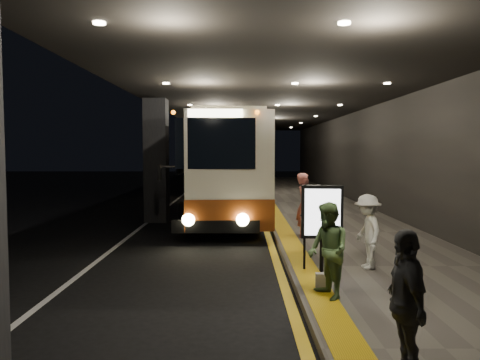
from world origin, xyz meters
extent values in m
plane|color=black|center=(0.00, 0.00, 0.00)|extent=(90.00, 90.00, 0.00)
cube|color=silver|center=(-1.80, 5.00, 0.01)|extent=(0.12, 50.00, 0.01)
cube|color=gold|center=(2.35, 5.00, 0.01)|extent=(0.18, 50.00, 0.01)
cube|color=#514C44|center=(4.75, 5.00, 0.07)|extent=(4.50, 50.00, 0.15)
cube|color=gold|center=(2.85, 5.00, 0.16)|extent=(0.50, 50.00, 0.01)
cube|color=black|center=(7.00, 5.00, 3.00)|extent=(0.10, 50.00, 6.00)
cube|color=black|center=(-1.50, 4.00, 2.20)|extent=(0.80, 0.80, 4.40)
cube|color=black|center=(-1.50, 16.00, 2.20)|extent=(0.80, 0.80, 4.40)
cube|color=black|center=(2.50, 5.00, 4.60)|extent=(9.00, 50.00, 0.40)
cube|color=beige|center=(0.86, 5.37, 2.02)|extent=(3.16, 11.70, 3.28)
cube|color=brown|center=(0.86, 5.37, 0.82)|extent=(3.18, 11.72, 0.87)
cube|color=black|center=(0.86, -0.44, 2.75)|extent=(2.12, 0.20, 1.35)
cube|color=black|center=(0.86, -0.36, 0.53)|extent=(2.37, 0.40, 0.34)
cylinder|color=black|center=(-0.23, 1.71, 0.48)|extent=(0.27, 0.96, 0.96)
cylinder|color=black|center=(1.94, 1.71, 0.48)|extent=(0.27, 0.96, 0.96)
cylinder|color=black|center=(-0.23, 9.23, 0.48)|extent=(0.27, 0.96, 0.96)
cylinder|color=black|center=(1.94, 9.23, 0.48)|extent=(0.27, 0.96, 0.96)
sphere|color=#FFEAA5|center=(0.14, -0.45, 0.72)|extent=(0.35, 0.35, 0.35)
sphere|color=#FFEAA5|center=(1.58, -0.45, 0.72)|extent=(0.35, 0.35, 0.35)
cube|color=#FFF2BF|center=(0.86, -0.45, 3.55)|extent=(1.45, 0.14, 0.21)
cube|color=beige|center=(0.77, 18.91, 2.06)|extent=(3.18, 11.92, 3.34)
cube|color=brown|center=(0.77, 18.91, 0.84)|extent=(3.21, 11.94, 0.88)
cube|color=black|center=(0.77, 12.98, 2.80)|extent=(2.16, 0.19, 1.38)
cube|color=black|center=(0.77, 13.06, 0.54)|extent=(2.42, 0.40, 0.34)
cylinder|color=black|center=(-0.33, 15.18, 0.49)|extent=(0.28, 0.98, 0.98)
cylinder|color=black|center=(1.88, 15.18, 0.49)|extent=(0.28, 0.98, 0.98)
cylinder|color=black|center=(-0.33, 22.84, 0.49)|extent=(0.28, 0.98, 0.98)
cylinder|color=black|center=(1.88, 22.84, 0.49)|extent=(0.28, 0.98, 0.98)
imported|color=#A5534D|center=(3.31, 0.17, 1.04)|extent=(0.60, 0.75, 1.79)
imported|color=#537440|center=(2.95, -5.28, 0.94)|extent=(0.66, 0.86, 1.57)
imported|color=silver|center=(4.12, -3.33, 0.91)|extent=(0.52, 1.01, 1.52)
imported|color=#46484B|center=(3.25, -7.97, 0.95)|extent=(0.48, 0.94, 1.60)
cube|color=black|center=(4.20, -5.44, 0.31)|extent=(0.27, 0.13, 0.32)
cube|color=beige|center=(2.94, -4.82, 0.29)|extent=(0.24, 0.15, 0.29)
cylinder|color=black|center=(3.13, -3.62, 0.49)|extent=(0.08, 0.08, 0.67)
cube|color=black|center=(3.13, -3.62, 1.35)|extent=(0.82, 0.17, 1.06)
cube|color=white|center=(3.13, -3.68, 1.35)|extent=(0.69, 0.08, 0.91)
cylinder|color=black|center=(2.82, -3.45, 0.70)|extent=(0.05, 0.05, 1.11)
camera|label=1|loc=(1.51, -12.80, 2.56)|focal=35.00mm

